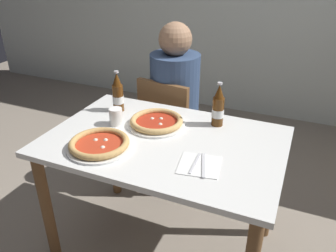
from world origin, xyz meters
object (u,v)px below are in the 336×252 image
at_px(beer_bottle_left, 118,94).
at_px(beer_bottle_center, 218,108).
at_px(napkin_with_cutlery, 199,165).
at_px(chair_behind_table, 171,127).
at_px(paper_cup, 116,117).
at_px(pizza_marinara_far, 99,144).
at_px(diner_seated, 175,112).
at_px(dining_table_main, 164,158).
at_px(pizza_margherita_near, 157,122).

bearing_deg(beer_bottle_left, beer_bottle_center, 4.74).
bearing_deg(napkin_with_cutlery, chair_behind_table, 121.08).
bearing_deg(paper_cup, pizza_marinara_far, -77.28).
bearing_deg(napkin_with_cutlery, beer_bottle_left, 149.83).
distance_m(diner_seated, beer_bottle_center, 0.64).
distance_m(chair_behind_table, beer_bottle_left, 0.57).
bearing_deg(dining_table_main, paper_cup, 171.76).
height_order(pizza_margherita_near, beer_bottle_center, beer_bottle_center).
height_order(chair_behind_table, pizza_marinara_far, chair_behind_table).
distance_m(diner_seated, beer_bottle_left, 0.55).
bearing_deg(beer_bottle_center, chair_behind_table, 140.45).
bearing_deg(beer_bottle_left, dining_table_main, -28.29).
relative_size(dining_table_main, beer_bottle_left, 4.86).
xyz_separation_m(dining_table_main, diner_seated, (-0.21, 0.66, -0.05)).
bearing_deg(beer_bottle_center, pizza_margherita_near, -155.55).
height_order(dining_table_main, paper_cup, paper_cup).
relative_size(beer_bottle_center, napkin_with_cutlery, 1.19).
xyz_separation_m(dining_table_main, pizza_marinara_far, (-0.25, -0.21, 0.13)).
height_order(pizza_marinara_far, beer_bottle_center, beer_bottle_center).
height_order(chair_behind_table, napkin_with_cutlery, chair_behind_table).
bearing_deg(beer_bottle_center, diner_seated, 136.04).
height_order(dining_table_main, diner_seated, diner_seated).
relative_size(chair_behind_table, napkin_with_cutlery, 4.11).
bearing_deg(beer_bottle_left, napkin_with_cutlery, -30.17).
bearing_deg(dining_table_main, napkin_with_cutlery, -33.07).
bearing_deg(beer_bottle_center, beer_bottle_left, -175.26).
bearing_deg(paper_cup, napkin_with_cutlery, -20.18).
bearing_deg(chair_behind_table, beer_bottle_center, 148.11).
xyz_separation_m(chair_behind_table, pizza_margherita_near, (0.12, -0.49, 0.29)).
relative_size(diner_seated, pizza_marinara_far, 3.81).
xyz_separation_m(dining_table_main, chair_behind_table, (-0.22, 0.61, -0.15)).
xyz_separation_m(pizza_marinara_far, paper_cup, (-0.06, 0.25, 0.03)).
bearing_deg(chair_behind_table, diner_seated, -93.02).
bearing_deg(diner_seated, napkin_with_cutlery, -60.99).
bearing_deg(diner_seated, paper_cup, -98.95).
xyz_separation_m(pizza_marinara_far, napkin_with_cutlery, (0.49, 0.05, -0.02)).
distance_m(pizza_margherita_near, napkin_with_cutlery, 0.44).
xyz_separation_m(dining_table_main, beer_bottle_left, (-0.39, 0.21, 0.22)).
height_order(pizza_marinara_far, paper_cup, paper_cup).
height_order(diner_seated, pizza_marinara_far, diner_seated).
height_order(chair_behind_table, diner_seated, diner_seated).
height_order(pizza_marinara_far, beer_bottle_left, beer_bottle_left).
distance_m(chair_behind_table, paper_cup, 0.65).
relative_size(pizza_marinara_far, paper_cup, 3.34).
relative_size(diner_seated, beer_bottle_left, 4.89).
bearing_deg(beer_bottle_left, paper_cup, -63.47).
bearing_deg(chair_behind_table, paper_cup, 88.86).
distance_m(chair_behind_table, pizza_margherita_near, 0.58).
distance_m(chair_behind_table, beer_bottle_center, 0.66).
distance_m(pizza_marinara_far, beer_bottle_center, 0.66).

